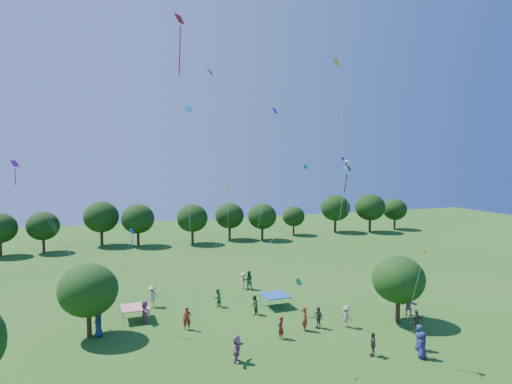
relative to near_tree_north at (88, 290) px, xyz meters
The scene contains 38 objects.
near_tree_north is the anchor object (origin of this frame).
near_tree_east 23.96m from the near_tree_north, 12.63° to the right, with size 4.18×4.18×5.39m.
treeline 35.63m from the near_tree_north, 75.59° to the left, with size 88.01×8.77×6.77m.
tent_red_stripe 5.02m from the near_tree_north, 35.61° to the left, with size 2.20×2.20×1.10m.
tent_blue 15.79m from the near_tree_north, ahead, with size 2.20×2.20×1.10m.
crowd_person_0 23.74m from the near_tree_north, 28.70° to the right, with size 0.89×0.48×1.80m, color navy.
crowd_person_1 14.39m from the near_tree_north, 21.15° to the right, with size 0.63×0.40×1.68m, color maroon.
crowd_person_2 13.37m from the near_tree_north, ahead, with size 0.82×0.44×1.66m, color #275524.
crowd_person_3 19.69m from the near_tree_north, 14.16° to the right, with size 1.11×0.50×1.70m, color #A29282.
crowd_person_4 20.57m from the near_tree_north, 29.01° to the right, with size 0.95×0.43×1.62m, color #3E3832.
crowd_person_5 5.18m from the near_tree_north, 20.06° to the left, with size 1.73×0.62×1.85m, color #975885.
crowd_person_6 2.73m from the near_tree_north, 10.34° to the right, with size 0.89×0.48×1.80m, color navy.
crowd_person_7 7.64m from the near_tree_north, ahead, with size 0.67×0.43×1.78m, color maroon.
crowd_person_8 17.00m from the near_tree_north, 26.39° to the left, with size 0.94×0.51×1.91m, color #204C32.
crowd_person_9 7.96m from the near_tree_north, 45.46° to the left, with size 1.24×0.56×1.90m, color #B7AA92.
crowd_person_10 24.56m from the near_tree_north, 18.49° to the right, with size 1.08×0.49×1.85m, color #443F36.
crowd_person_11 25.74m from the near_tree_north, ahead, with size 1.60×0.57×1.71m, color #AF6690.
crowd_person_12 23.84m from the near_tree_north, 25.44° to the right, with size 0.88×0.47×1.78m, color navy.
crowd_person_13 16.35m from the near_tree_north, 15.53° to the right, with size 0.69×0.44×1.84m, color maroon.
crowd_person_14 11.54m from the near_tree_north, 17.45° to the left, with size 0.79×0.43×1.60m, color #22512C.
crowd_person_15 16.78m from the near_tree_north, 27.98° to the left, with size 1.11×0.50×1.70m, color #B3AF8F.
crowd_person_16 17.47m from the near_tree_north, 14.08° to the right, with size 0.99×0.45×1.69m, color #484139.
crowd_person_17 12.11m from the near_tree_north, 40.36° to the right, with size 1.68×0.60×1.80m, color #965783.
pirate_kite 20.56m from the near_tree_north, 28.30° to the right, with size 1.11×2.29×11.99m.
red_high_kite 16.85m from the near_tree_north, 45.39° to the right, with size 1.44×1.59×20.81m.
small_kite_0 16.04m from the near_tree_north, 13.98° to the left, with size 0.73×0.66×19.25m.
small_kite_1 14.05m from the near_tree_north, 20.35° to the left, with size 0.64×0.69×9.54m.
small_kite_2 22.70m from the near_tree_north, ahead, with size 0.62×7.13×3.01m.
small_kite_3 16.43m from the near_tree_north, 37.63° to the right, with size 3.98×1.04×4.45m.
small_kite_4 18.16m from the near_tree_north, ahead, with size 2.59×0.79×16.19m.
small_kite_5 8.67m from the near_tree_north, 143.21° to the left, with size 6.24×1.08×11.76m.
small_kite_6 19.18m from the near_tree_north, 24.58° to the left, with size 6.83×3.84×4.42m.
small_kite_7 15.34m from the near_tree_north, 30.33° to the left, with size 3.80×0.79×16.49m.
small_kite_8 5.63m from the near_tree_north, 116.08° to the left, with size 3.70×2.33×7.51m.
small_kite_9 21.01m from the near_tree_north, 32.68° to the right, with size 1.48×1.27×18.08m.
small_kite_10 24.47m from the near_tree_north, 19.89° to the right, with size 1.11×0.69×5.28m.
small_kite_11 18.96m from the near_tree_north, 10.72° to the left, with size 6.30×1.31×11.26m.
small_kite_12 4.42m from the near_tree_north, ahead, with size 2.08×1.09×6.62m.
Camera 1 is at (-10.23, -14.07, 13.33)m, focal length 32.00 mm.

